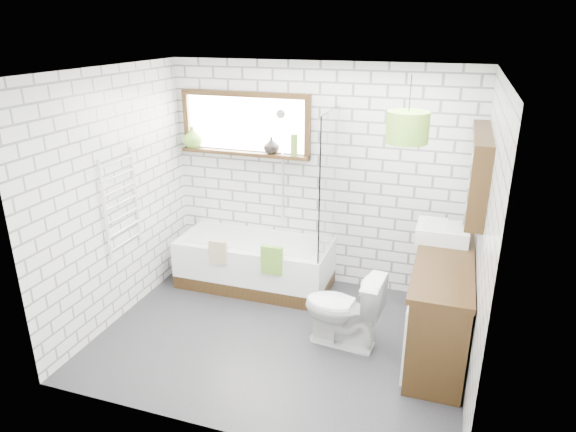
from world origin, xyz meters
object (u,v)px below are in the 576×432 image
(bathtub, at_px, (255,263))
(pendant, at_px, (408,127))
(vanity, at_px, (441,306))
(basin, at_px, (443,232))
(toilet, at_px, (343,309))

(bathtub, bearing_deg, pendant, -27.31)
(pendant, bearing_deg, vanity, 30.34)
(vanity, bearing_deg, bathtub, 163.23)
(vanity, xyz_separation_m, pendant, (-0.40, -0.24, 1.65))
(basin, xyz_separation_m, toilet, (-0.80, -0.71, -0.60))
(vanity, distance_m, basin, 0.72)
(pendant, bearing_deg, toilet, 176.31)
(bathtub, relative_size, basin, 3.54)
(vanity, relative_size, pendant, 4.71)
(basin, bearing_deg, bathtub, 176.45)
(bathtub, bearing_deg, basin, -3.55)
(vanity, height_order, toilet, vanity)
(vanity, relative_size, basin, 3.23)
(basin, height_order, pendant, pendant)
(vanity, bearing_deg, pendant, -149.66)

